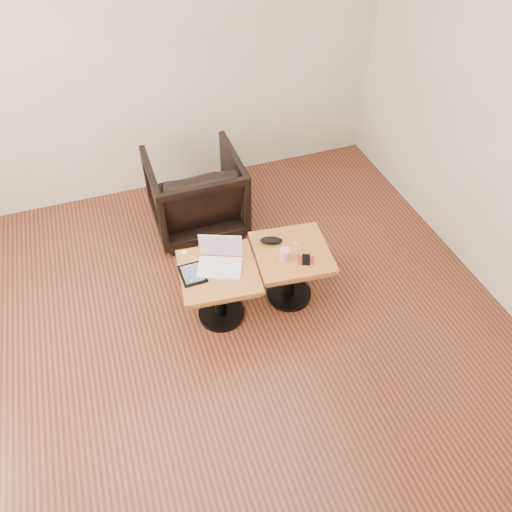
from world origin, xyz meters
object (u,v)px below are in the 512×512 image
object	(u,v)px
laptop	(220,260)
striped_cup	(285,255)
side_table_right	(291,263)
armchair	(196,193)
side_table_left	(219,282)

from	to	relation	value
laptop	striped_cup	bearing A→B (deg)	9.25
striped_cup	side_table_right	bearing A→B (deg)	38.23
side_table_right	armchair	xyz separation A→B (m)	(-0.47, 1.12, -0.01)
striped_cup	armchair	xyz separation A→B (m)	(-0.38, 1.19, -0.19)
striped_cup	side_table_left	bearing A→B (deg)	173.13
side_table_left	striped_cup	bearing A→B (deg)	-0.92
side_table_left	side_table_right	size ratio (longest dim) A/B	0.99
side_table_right	armchair	bearing A→B (deg)	119.60
side_table_left	striped_cup	xyz separation A→B (m)	(0.49, -0.06, 0.18)
side_table_right	striped_cup	world-z (taller)	striped_cup
laptop	armchair	xyz separation A→B (m)	(0.08, 1.08, -0.18)
side_table_right	side_table_left	bearing A→B (deg)	-172.29
side_table_right	striped_cup	bearing A→B (deg)	-135.12
side_table_right	laptop	bearing A→B (deg)	-177.16
armchair	striped_cup	bearing A→B (deg)	108.38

